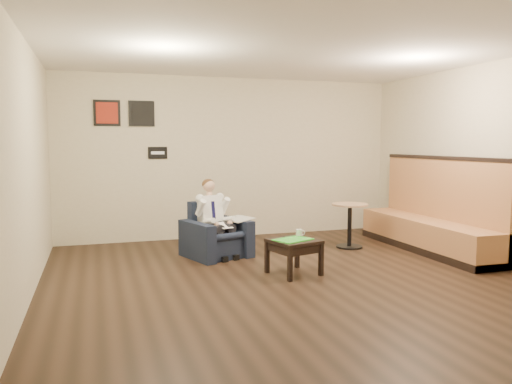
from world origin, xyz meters
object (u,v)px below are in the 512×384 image
object	(u,v)px
green_folder	(293,240)
cafe_table	(350,226)
side_table	(294,257)
banquette	(429,204)
armchair	(216,230)
seated_man	(220,221)
smartphone	(289,237)
coffee_mug	(299,233)

from	to	relation	value
green_folder	cafe_table	bearing A→B (deg)	40.33
side_table	banquette	xyz separation A→B (m)	(2.53, 0.68, 0.49)
armchair	cafe_table	size ratio (longest dim) A/B	1.16
seated_man	smartphone	xyz separation A→B (m)	(0.68, -1.01, -0.09)
side_table	cafe_table	world-z (taller)	cafe_table
seated_man	coffee_mug	world-z (taller)	seated_man
green_folder	smartphone	world-z (taller)	green_folder
armchair	seated_man	world-z (taller)	seated_man
green_folder	coffee_mug	bearing A→B (deg)	48.90
seated_man	cafe_table	world-z (taller)	seated_man
green_folder	coffee_mug	world-z (taller)	coffee_mug
side_table	smartphone	bearing A→B (deg)	87.85
banquette	armchair	bearing A→B (deg)	169.66
seated_man	side_table	bearing A→B (deg)	-79.37
smartphone	banquette	bearing A→B (deg)	6.39
seated_man	armchair	bearing A→B (deg)	90.00
cafe_table	coffee_mug	bearing A→B (deg)	-140.94
coffee_mug	seated_man	bearing A→B (deg)	128.69
green_folder	cafe_table	world-z (taller)	cafe_table
seated_man	coffee_mug	distance (m)	1.30
cafe_table	banquette	bearing A→B (deg)	-27.19
smartphone	banquette	distance (m)	2.59
armchair	green_folder	bearing A→B (deg)	-81.44
armchair	green_folder	size ratio (longest dim) A/B	1.82
armchair	side_table	distance (m)	1.47
banquette	cafe_table	bearing A→B (deg)	152.81
seated_man	banquette	xyz separation A→B (m)	(3.20, -0.49, 0.18)
armchair	banquette	xyz separation A→B (m)	(3.23, -0.59, 0.32)
side_table	cafe_table	bearing A→B (deg)	40.17
seated_man	coffee_mug	xyz separation A→B (m)	(0.81, -1.01, -0.05)
seated_man	smartphone	distance (m)	1.22
side_table	banquette	distance (m)	2.67
seated_man	side_table	size ratio (longest dim) A/B	1.98
side_table	banquette	world-z (taller)	banquette
banquette	cafe_table	world-z (taller)	banquette
side_table	smartphone	distance (m)	0.28
seated_man	side_table	distance (m)	1.39
side_table	coffee_mug	world-z (taller)	coffee_mug
smartphone	banquette	world-z (taller)	banquette
coffee_mug	cafe_table	xyz separation A→B (m)	(1.32, 1.07, -0.14)
smartphone	banquette	xyz separation A→B (m)	(2.52, 0.52, 0.26)
side_table	coffee_mug	distance (m)	0.35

